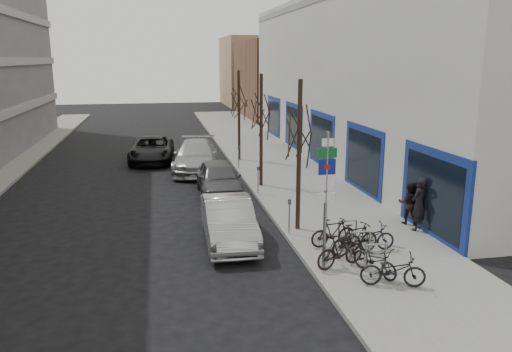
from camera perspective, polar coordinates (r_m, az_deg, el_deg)
name	(u,v)px	position (r m, az deg, el deg)	size (l,w,h in m)	color
ground	(244,279)	(14.65, -1.42, -11.65)	(120.00, 120.00, 0.00)	black
sidewalk_east	(298,185)	(24.82, 4.87, -1.00)	(5.00, 70.00, 0.15)	slate
commercial_building	(463,78)	(34.90, 22.61, 10.35)	(20.00, 32.00, 10.00)	#B7B7B2
brick_building_far	(298,79)	(55.28, 4.86, 10.97)	(12.00, 14.00, 8.00)	brown
tan_building_far	(272,71)	(69.91, 1.81, 11.89)	(13.00, 12.00, 9.00)	#937A5B
highway_sign_pole	(326,192)	(14.37, 8.00, -1.84)	(0.55, 0.10, 4.20)	gray
bike_rack	(361,241)	(15.95, 11.87, -7.25)	(0.66, 2.26, 0.83)	gray
tree_near	(300,120)	(17.41, 5.01, 6.39)	(1.80, 1.80, 5.50)	black
tree_mid	(261,104)	(23.69, 0.60, 8.25)	(1.80, 1.80, 5.50)	black
tree_far	(239,94)	(30.06, -1.98, 9.31)	(1.80, 1.80, 5.50)	black
meter_front	(289,213)	(17.49, 3.84, -4.25)	(0.10, 0.08, 1.27)	gray
meter_mid	(258,177)	(22.66, 0.24, -0.15)	(0.10, 0.08, 1.27)	gray
meter_back	(239,155)	(27.95, -2.00, 2.42)	(0.10, 0.08, 1.27)	gray
bike_near_left	(375,258)	(14.78, 13.46, -9.09)	(0.49, 1.61, 0.98)	black
bike_near_right	(341,250)	(15.05, 9.64, -8.37)	(0.51, 1.72, 1.04)	black
bike_mid_curb	(369,235)	(16.45, 12.78, -6.60)	(0.52, 1.72, 1.05)	black
bike_mid_inner	(355,239)	(16.03, 11.28, -7.04)	(0.52, 1.74, 1.06)	black
bike_far_curb	(393,268)	(14.15, 15.40, -10.05)	(0.53, 1.75, 1.07)	black
bike_far_inner	(333,232)	(16.63, 8.83, -6.36)	(0.47, 1.59, 0.97)	black
parked_car_front	(229,221)	(17.14, -3.16, -5.16)	(1.61, 4.63, 1.53)	#A5A6AA
parked_car_mid	(219,179)	(22.97, -4.24, -0.29)	(1.90, 4.71, 1.61)	#515156
parked_car_back	(196,156)	(28.12, -6.88, 2.24)	(2.36, 5.81, 1.69)	#A5A5AA
lane_car	(152,149)	(31.23, -11.82, 2.99)	(2.50, 5.43, 1.51)	black
pedestrian_near	(419,204)	(18.74, 18.13, -3.07)	(0.70, 0.46, 1.93)	black
pedestrian_far	(409,203)	(19.40, 17.05, -2.96)	(0.59, 0.40, 1.60)	black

